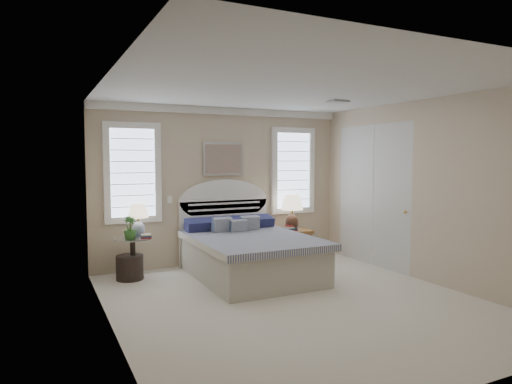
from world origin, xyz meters
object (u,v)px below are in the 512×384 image
object	(u,v)px
bed	(248,251)
floor_pot	(130,267)
side_table_left	(133,254)
lamp_left	(138,216)
nightstand_right	(297,238)
lamp_right	(292,208)

from	to	relation	value
bed	floor_pot	distance (m)	1.81
side_table_left	lamp_left	size ratio (longest dim) A/B	1.22
bed	side_table_left	bearing A→B (deg)	160.26
nightstand_right	lamp_right	bearing A→B (deg)	-176.99
lamp_right	side_table_left	bearing A→B (deg)	-178.10
nightstand_right	lamp_right	xyz separation A→B (m)	(-0.11, -0.01, 0.54)
nightstand_right	floor_pot	world-z (taller)	nightstand_right
bed	lamp_left	distance (m)	1.77
side_table_left	lamp_right	xyz separation A→B (m)	(2.84, 0.09, 0.54)
nightstand_right	floor_pot	size ratio (longest dim) A/B	1.31
side_table_left	nightstand_right	bearing A→B (deg)	1.94
nightstand_right	side_table_left	bearing A→B (deg)	-178.06
lamp_left	nightstand_right	bearing A→B (deg)	1.10
nightstand_right	lamp_right	distance (m)	0.55
nightstand_right	lamp_right	size ratio (longest dim) A/B	0.81
bed	lamp_right	size ratio (longest dim) A/B	3.47
nightstand_right	floor_pot	bearing A→B (deg)	-177.69
floor_pot	lamp_left	size ratio (longest dim) A/B	0.78
side_table_left	nightstand_right	size ratio (longest dim) A/B	1.19
side_table_left	lamp_left	xyz separation A→B (m)	(0.10, 0.05, 0.56)
lamp_right	bed	bearing A→B (deg)	-150.08
nightstand_right	lamp_left	distance (m)	2.90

